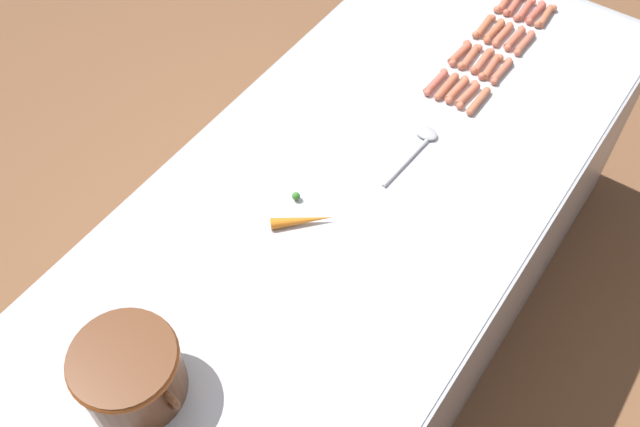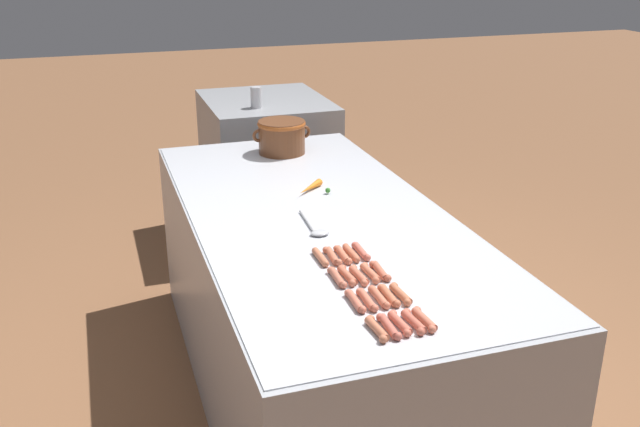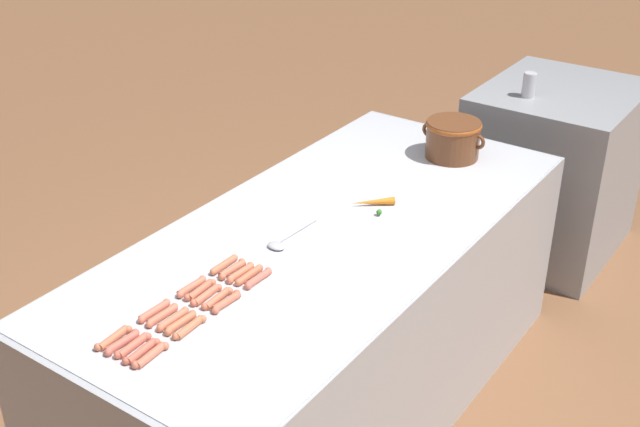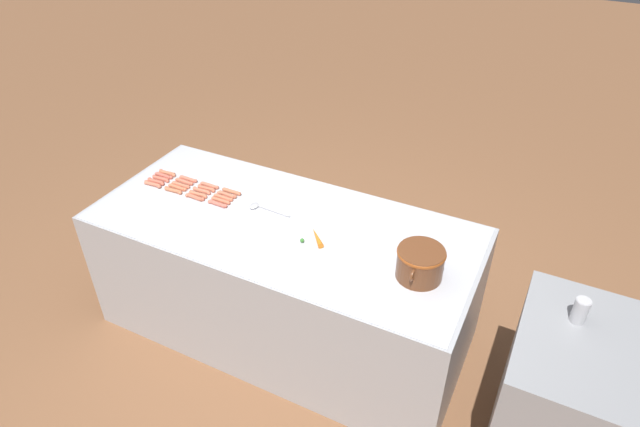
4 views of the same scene
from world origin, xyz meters
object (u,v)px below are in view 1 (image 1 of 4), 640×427
object	(u,v)px
hot_dog_2	(502,71)
hot_dog_10	(482,61)
hot_dog_11	(457,89)
hot_dog_9	(503,34)
hot_dog_15	(447,86)
serving_spoon	(420,143)
hot_dog_12	(514,5)
bean_pot	(129,371)
hot_dog_18	(460,53)
hot_dog_7	(467,95)
hot_dog_3	(479,101)
hot_dog_14	(470,57)
hot_dog_1	(525,43)
hot_dog_19	(436,82)
hot_dog_8	(525,10)
hot_dog_0	(546,16)
hot_dog_4	(536,12)
hot_dog_6	(491,67)
carrot	(302,219)
hot_dog_13	(494,31)
hot_dog_5	(515,38)
hot_dog_16	(505,2)

from	to	relation	value
hot_dog_2	hot_dog_10	world-z (taller)	same
hot_dog_11	hot_dog_9	bearing A→B (deg)	-89.92
hot_dog_15	serving_spoon	xyz separation A→B (m)	(-0.05, 0.25, -0.00)
hot_dog_12	hot_dog_15	size ratio (longest dim) A/B	1.00
hot_dog_2	bean_pot	xyz separation A→B (m)	(0.21, 1.44, 0.08)
hot_dog_18	hot_dog_10	bearing A→B (deg)	-174.27
hot_dog_18	hot_dog_7	bearing A→B (deg)	124.92
hot_dog_3	hot_dog_14	xyz separation A→B (m)	(0.12, -0.17, 0.00)
hot_dog_11	hot_dog_12	size ratio (longest dim) A/B	1.00
hot_dog_1	hot_dog_19	size ratio (longest dim) A/B	1.00
hot_dog_11	serving_spoon	xyz separation A→B (m)	(-0.02, 0.26, -0.00)
hot_dog_8	hot_dog_14	distance (m)	0.33
hot_dog_11	hot_dog_18	size ratio (longest dim) A/B	1.00
hot_dog_2	hot_dog_11	xyz separation A→B (m)	(0.08, 0.16, 0.00)
hot_dog_0	hot_dog_4	world-z (taller)	same
hot_dog_3	hot_dog_18	world-z (taller)	same
hot_dog_15	hot_dog_0	bearing A→B (deg)	-102.47
hot_dog_9	hot_dog_19	size ratio (longest dim) A/B	1.00
hot_dog_6	hot_dog_8	size ratio (longest dim) A/B	1.00
hot_dog_14	carrot	distance (m)	0.84
hot_dog_13	hot_dog_12	bearing A→B (deg)	-88.36
hot_dog_11	hot_dog_14	distance (m)	0.16
serving_spoon	hot_dog_10	bearing A→B (deg)	-88.42
hot_dog_15	carrot	bearing A→B (deg)	84.27
hot_dog_10	hot_dog_0	bearing A→B (deg)	-102.50
hot_dog_12	hot_dog_15	world-z (taller)	same
hot_dog_6	hot_dog_12	distance (m)	0.34
hot_dog_3	hot_dog_13	world-z (taller)	same
hot_dog_1	hot_dog_7	world-z (taller)	same
hot_dog_0	hot_dog_3	bearing A→B (deg)	90.21
hot_dog_0	hot_dog_5	world-z (taller)	same
hot_dog_19	hot_dog_16	bearing A→B (deg)	-89.78
hot_dog_6	hot_dog_7	size ratio (longest dim) A/B	1.00
hot_dog_8	hot_dog_14	bearing A→B (deg)	82.91
hot_dog_6	hot_dog_2	bearing A→B (deg)	-176.60
hot_dog_2	hot_dog_3	size ratio (longest dim) A/B	1.00
hot_dog_9	hot_dog_16	size ratio (longest dim) A/B	1.00
hot_dog_0	serving_spoon	world-z (taller)	hot_dog_0
hot_dog_2	hot_dog_15	distance (m)	0.20
hot_dog_11	hot_dog_8	bearing A→B (deg)	-90.35
hot_dog_6	hot_dog_16	world-z (taller)	same
hot_dog_14	hot_dog_18	distance (m)	0.04
hot_dog_8	hot_dog_9	size ratio (longest dim) A/B	1.00
hot_dog_14	bean_pot	bearing A→B (deg)	86.07
hot_dog_3	hot_dog_8	xyz separation A→B (m)	(0.08, -0.49, 0.00)
hot_dog_15	hot_dog_7	bearing A→B (deg)	-176.48
hot_dog_5	hot_dog_12	distance (m)	0.18
hot_dog_3	hot_dog_1	bearing A→B (deg)	-89.78
hot_dog_3	hot_dog_19	xyz separation A→B (m)	(0.15, 0.00, 0.00)
hot_dog_3	hot_dog_19	size ratio (longest dim) A/B	1.00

